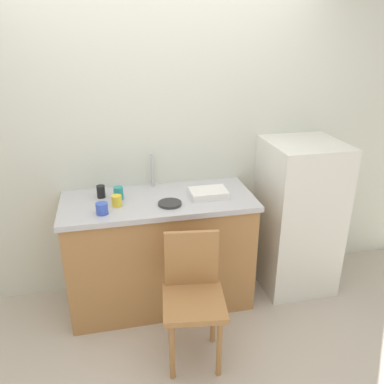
{
  "coord_description": "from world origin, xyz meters",
  "views": [
    {
      "loc": [
        -0.39,
        -2.05,
        2.12
      ],
      "look_at": [
        0.2,
        0.6,
        0.97
      ],
      "focal_mm": 36.9,
      "sensor_mm": 36.0,
      "label": 1
    }
  ],
  "objects_px": {
    "chair": "(193,293)",
    "cup_teal": "(119,193)",
    "dish_tray": "(208,193)",
    "cup_blue": "(102,209)",
    "hotplate": "(170,203)",
    "refrigerator": "(298,216)",
    "cup_yellow": "(117,201)",
    "cup_black": "(101,192)"
  },
  "relations": [
    {
      "from": "chair",
      "to": "cup_yellow",
      "type": "distance_m",
      "value": 0.85
    },
    {
      "from": "dish_tray",
      "to": "cup_black",
      "type": "relative_size",
      "value": 2.96
    },
    {
      "from": "hotplate",
      "to": "cup_yellow",
      "type": "xyz_separation_m",
      "value": [
        -0.37,
        0.07,
        0.03
      ]
    },
    {
      "from": "refrigerator",
      "to": "cup_blue",
      "type": "distance_m",
      "value": 1.63
    },
    {
      "from": "hotplate",
      "to": "cup_yellow",
      "type": "height_order",
      "value": "cup_yellow"
    },
    {
      "from": "cup_black",
      "to": "refrigerator",
      "type": "bearing_deg",
      "value": -3.83
    },
    {
      "from": "chair",
      "to": "cup_black",
      "type": "bearing_deg",
      "value": 134.04
    },
    {
      "from": "dish_tray",
      "to": "hotplate",
      "type": "height_order",
      "value": "dish_tray"
    },
    {
      "from": "chair",
      "to": "cup_yellow",
      "type": "relative_size",
      "value": 11.2
    },
    {
      "from": "dish_tray",
      "to": "cup_teal",
      "type": "distance_m",
      "value": 0.67
    },
    {
      "from": "cup_teal",
      "to": "cup_black",
      "type": "height_order",
      "value": "cup_teal"
    },
    {
      "from": "dish_tray",
      "to": "cup_black",
      "type": "distance_m",
      "value": 0.81
    },
    {
      "from": "hotplate",
      "to": "cup_teal",
      "type": "height_order",
      "value": "cup_teal"
    },
    {
      "from": "chair",
      "to": "cup_blue",
      "type": "xyz_separation_m",
      "value": [
        -0.54,
        0.45,
        0.46
      ]
    },
    {
      "from": "cup_yellow",
      "to": "cup_blue",
      "type": "height_order",
      "value": "same"
    },
    {
      "from": "chair",
      "to": "cup_teal",
      "type": "bearing_deg",
      "value": 129.1
    },
    {
      "from": "hotplate",
      "to": "cup_black",
      "type": "distance_m",
      "value": 0.54
    },
    {
      "from": "dish_tray",
      "to": "cup_blue",
      "type": "height_order",
      "value": "cup_blue"
    },
    {
      "from": "dish_tray",
      "to": "cup_yellow",
      "type": "height_order",
      "value": "cup_yellow"
    },
    {
      "from": "cup_blue",
      "to": "refrigerator",
      "type": "bearing_deg",
      "value": 6.61
    },
    {
      "from": "refrigerator",
      "to": "cup_teal",
      "type": "height_order",
      "value": "refrigerator"
    },
    {
      "from": "dish_tray",
      "to": "cup_blue",
      "type": "distance_m",
      "value": 0.81
    },
    {
      "from": "cup_yellow",
      "to": "cup_black",
      "type": "xyz_separation_m",
      "value": [
        -0.11,
        0.18,
        0.01
      ]
    },
    {
      "from": "chair",
      "to": "refrigerator",
      "type": "bearing_deg",
      "value": 39.07
    },
    {
      "from": "refrigerator",
      "to": "hotplate",
      "type": "relative_size",
      "value": 7.55
    },
    {
      "from": "chair",
      "to": "hotplate",
      "type": "relative_size",
      "value": 5.24
    },
    {
      "from": "cup_black",
      "to": "hotplate",
      "type": "bearing_deg",
      "value": -26.71
    },
    {
      "from": "dish_tray",
      "to": "cup_yellow",
      "type": "bearing_deg",
      "value": -177.65
    },
    {
      "from": "refrigerator",
      "to": "dish_tray",
      "type": "bearing_deg",
      "value": -176.95
    },
    {
      "from": "cup_teal",
      "to": "hotplate",
      "type": "bearing_deg",
      "value": -27.55
    },
    {
      "from": "cup_teal",
      "to": "cup_blue",
      "type": "relative_size",
      "value": 1.15
    },
    {
      "from": "refrigerator",
      "to": "chair",
      "type": "bearing_deg",
      "value": -148.67
    },
    {
      "from": "hotplate",
      "to": "cup_yellow",
      "type": "relative_size",
      "value": 2.14
    },
    {
      "from": "chair",
      "to": "hotplate",
      "type": "xyz_separation_m",
      "value": [
        -0.06,
        0.5,
        0.43
      ]
    },
    {
      "from": "dish_tray",
      "to": "cup_black",
      "type": "height_order",
      "value": "cup_black"
    },
    {
      "from": "cup_black",
      "to": "cup_blue",
      "type": "relative_size",
      "value": 1.14
    },
    {
      "from": "cup_yellow",
      "to": "hotplate",
      "type": "bearing_deg",
      "value": -10.06
    },
    {
      "from": "dish_tray",
      "to": "cup_black",
      "type": "bearing_deg",
      "value": 169.42
    },
    {
      "from": "chair",
      "to": "hotplate",
      "type": "distance_m",
      "value": 0.66
    },
    {
      "from": "refrigerator",
      "to": "chair",
      "type": "height_order",
      "value": "refrigerator"
    },
    {
      "from": "cup_black",
      "to": "cup_blue",
      "type": "height_order",
      "value": "cup_black"
    },
    {
      "from": "chair",
      "to": "cup_blue",
      "type": "distance_m",
      "value": 0.84
    }
  ]
}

